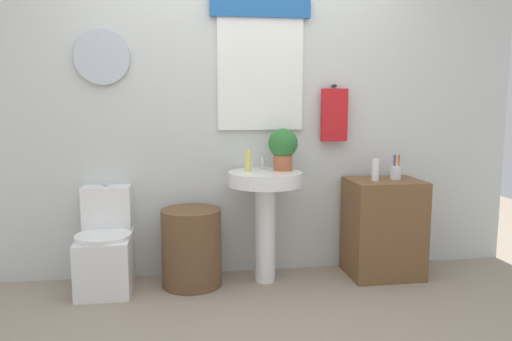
{
  "coord_description": "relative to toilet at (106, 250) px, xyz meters",
  "views": [
    {
      "loc": [
        -0.44,
        -2.61,
        1.32
      ],
      "look_at": [
        0.08,
        0.8,
        0.84
      ],
      "focal_mm": 34.61,
      "sensor_mm": 36.0,
      "label": 1
    }
  ],
  "objects": [
    {
      "name": "toilet",
      "position": [
        0.0,
        0.0,
        0.0
      ],
      "size": [
        0.38,
        0.51,
        0.73
      ],
      "color": "white",
      "rests_on": "ground_plane"
    },
    {
      "name": "pedestal_sink",
      "position": [
        1.14,
        -0.03,
        0.34
      ],
      "size": [
        0.53,
        0.53,
        0.82
      ],
      "color": "white",
      "rests_on": "ground_plane"
    },
    {
      "name": "soap_bottle",
      "position": [
        1.02,
        0.02,
        0.62
      ],
      "size": [
        0.05,
        0.05,
        0.16
      ],
      "primitive_type": "cylinder",
      "color": "#DBD166",
      "rests_on": "pedestal_sink"
    },
    {
      "name": "faucet",
      "position": [
        1.14,
        0.09,
        0.59
      ],
      "size": [
        0.03,
        0.03,
        0.1
      ],
      "primitive_type": "cylinder",
      "color": "silver",
      "rests_on": "pedestal_sink"
    },
    {
      "name": "lotion_bottle",
      "position": [
        1.95,
        -0.07,
        0.54
      ],
      "size": [
        0.05,
        0.05,
        0.16
      ],
      "primitive_type": "cylinder",
      "color": "white",
      "rests_on": "wooden_cabinet"
    },
    {
      "name": "wooden_cabinet",
      "position": [
        2.05,
        -0.03,
        0.09
      ],
      "size": [
        0.54,
        0.44,
        0.74
      ],
      "primitive_type": "cube",
      "color": "brown",
      "rests_on": "ground_plane"
    },
    {
      "name": "back_wall",
      "position": [
        0.98,
        0.27,
        1.03
      ],
      "size": [
        4.4,
        0.18,
        2.6
      ],
      "color": "silver",
      "rests_on": "ground_plane"
    },
    {
      "name": "potted_plant",
      "position": [
        1.28,
        0.03,
        0.71
      ],
      "size": [
        0.22,
        0.22,
        0.31
      ],
      "color": "#AD5B38",
      "rests_on": "pedestal_sink"
    },
    {
      "name": "ground_plane",
      "position": [
        0.98,
        -0.88,
        -0.28
      ],
      "size": [
        8.0,
        8.0,
        0.0
      ],
      "primitive_type": "plane",
      "color": "gray"
    },
    {
      "name": "laundry_hamper",
      "position": [
        0.6,
        -0.03,
        0.0
      ],
      "size": [
        0.43,
        0.43,
        0.56
      ],
      "primitive_type": "cylinder",
      "color": "brown",
      "rests_on": "ground_plane"
    },
    {
      "name": "toothbrush_cup",
      "position": [
        2.14,
        -0.01,
        0.51
      ],
      "size": [
        0.08,
        0.08,
        0.19
      ],
      "color": "silver",
      "rests_on": "wooden_cabinet"
    }
  ]
}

